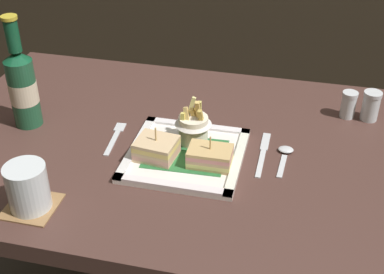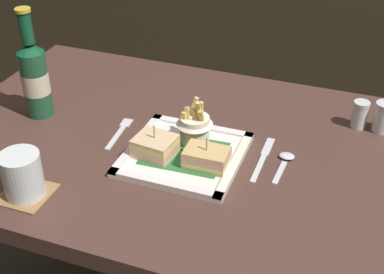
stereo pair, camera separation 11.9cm
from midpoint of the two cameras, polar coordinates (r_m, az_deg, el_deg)
dining_table at (r=1.33m, az=-1.98°, el=-6.48°), size 1.26×0.78×0.76m
square_plate at (r=1.19m, az=-3.54°, el=-2.06°), size 0.26×0.26×0.02m
sandwich_half_left at (r=1.18m, az=-6.75°, el=-1.34°), size 0.09×0.09×0.08m
sandwich_half_right at (r=1.15m, az=-1.03°, el=-2.22°), size 0.10×0.07×0.07m
fries_cup at (r=1.21m, az=-2.69°, el=1.26°), size 0.08×0.08×0.11m
beer_bottle at (r=1.35m, az=-20.16°, el=5.17°), size 0.07×0.07×0.28m
drink_coaster at (r=1.13m, az=-19.76°, el=-7.14°), size 0.10×0.10×0.00m
water_glass at (r=1.10m, az=-20.17°, el=-5.46°), size 0.08×0.08×0.09m
fork at (r=1.29m, az=-10.86°, el=-0.03°), size 0.03×0.14×0.00m
knife at (r=1.22m, az=4.86°, el=-1.73°), size 0.02×0.18×0.00m
spoon at (r=1.21m, az=7.18°, el=-1.85°), size 0.04×0.12×0.01m
salt_shaker at (r=1.37m, az=14.04°, el=3.16°), size 0.04×0.04×0.07m
pepper_shaker at (r=1.37m, az=16.26°, el=2.99°), size 0.04×0.04×0.08m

